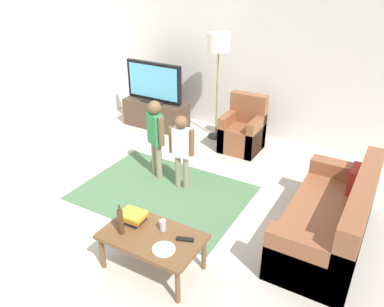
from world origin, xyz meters
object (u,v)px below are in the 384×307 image
(coffee_table, at_px, (152,239))
(soda_can, at_px, (163,225))
(tv, at_px, (154,83))
(child_near_tv, at_px, (156,132))
(floor_lamp, at_px, (218,48))
(armchair, at_px, (243,132))
(tv_remote, at_px, (185,239))
(book_stack, at_px, (133,216))
(plate, at_px, (164,249))
(couch, at_px, (334,222))
(bottle, at_px, (121,221))
(child_center, at_px, (181,146))
(tv_stand, at_px, (156,114))

(coffee_table, distance_m, soda_can, 0.17)
(tv, distance_m, child_near_tv, 1.79)
(floor_lamp, bearing_deg, armchair, -17.94)
(armchair, bearing_deg, soda_can, -82.97)
(tv_remote, bearing_deg, book_stack, 160.55)
(floor_lamp, xyz_separation_m, tv_remote, (1.21, -3.07, -1.11))
(child_near_tv, distance_m, coffee_table, 1.88)
(floor_lamp, distance_m, plate, 3.65)
(couch, relative_size, bottle, 5.45)
(armchair, xyz_separation_m, tv_remote, (0.62, -2.88, 0.13))
(floor_lamp, height_order, plate, floor_lamp)
(floor_lamp, bearing_deg, bottle, -79.44)
(tv, distance_m, child_center, 2.15)
(tv, bearing_deg, bottle, -60.35)
(bottle, distance_m, plate, 0.52)
(floor_lamp, height_order, child_center, floor_lamp)
(armchair, xyz_separation_m, floor_lamp, (-0.59, 0.19, 1.25))
(floor_lamp, relative_size, bottle, 5.39)
(tv_stand, height_order, coffee_table, tv_stand)
(child_near_tv, height_order, bottle, child_near_tv)
(coffee_table, height_order, book_stack, book_stack)
(armchair, height_order, plate, armchair)
(child_near_tv, distance_m, book_stack, 1.63)
(couch, xyz_separation_m, bottle, (-1.77, -1.42, 0.27))
(bottle, bearing_deg, coffee_table, 23.20)
(tv_stand, distance_m, floor_lamp, 1.75)
(couch, relative_size, armchair, 2.00)
(tv, bearing_deg, child_center, -45.53)
(tv, distance_m, book_stack, 3.41)
(couch, distance_m, bottle, 2.28)
(couch, distance_m, child_near_tv, 2.55)
(bottle, bearing_deg, tv, 119.65)
(tv_stand, bearing_deg, plate, -54.07)
(tv, xyz_separation_m, plate, (2.27, -3.12, -0.42))
(coffee_table, bearing_deg, tv_remote, 17.35)
(book_stack, distance_m, plate, 0.57)
(child_center, distance_m, soda_can, 1.48)
(tv_remote, bearing_deg, couch, 25.47)
(tv_stand, bearing_deg, coffee_table, -55.76)
(child_near_tv, bearing_deg, plate, -53.37)
(tv, distance_m, couch, 3.97)
(floor_lamp, bearing_deg, child_center, -78.69)
(tv_stand, relative_size, coffee_table, 1.20)
(tv_remote, xyz_separation_m, soda_can, (-0.27, 0.02, 0.05))
(couch, bearing_deg, floor_lamp, 141.80)
(tv, height_order, child_near_tv, tv)
(armchair, distance_m, soda_can, 2.89)
(child_center, bearing_deg, soda_can, -65.89)
(tv_stand, height_order, floor_lamp, floor_lamp)
(floor_lamp, height_order, tv_remote, floor_lamp)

